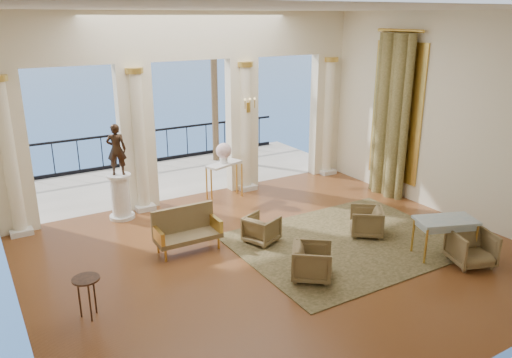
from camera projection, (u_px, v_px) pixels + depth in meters
floor at (279, 255)px, 9.58m from camera, size 9.00×9.00×0.00m
room_walls at (321, 117)px, 7.78m from camera, size 9.00×9.00×9.00m
arcade at (191, 95)px, 11.88m from camera, size 9.00×0.56×4.50m
terrace at (167, 178)px, 14.31m from camera, size 10.00×3.60×0.10m
balustrade at (147, 150)px, 15.47m from camera, size 9.00×0.06×1.03m
palm_tree at (213, 26)px, 14.65m from camera, size 2.00×2.00×4.50m
sea at (3, 105)px, 60.20m from camera, size 160.00×160.00×0.00m
curtain at (391, 116)px, 12.28m from camera, size 0.33×1.40×4.09m
window_frame at (397, 113)px, 12.34m from camera, size 0.04×1.60×3.40m
wall_sconce at (249, 106)px, 12.43m from camera, size 0.30×0.11×0.33m
rug at (347, 242)px, 10.11m from camera, size 4.39×3.43×0.02m
armchair_a at (312, 260)px, 8.65m from camera, size 0.91×0.91×0.69m
armchair_b at (472, 246)px, 9.14m from camera, size 0.89×0.86×0.72m
armchair_c at (366, 220)px, 10.39m from camera, size 0.87×0.87×0.66m
armchair_d at (262, 228)px, 10.07m from camera, size 0.75×0.77×0.62m
settee at (186, 229)px, 9.74m from camera, size 1.29×0.57×0.85m
game_table at (446, 223)px, 9.37m from camera, size 1.25×0.96×0.76m
pedestal at (121, 197)px, 11.21m from camera, size 0.57×0.57×1.04m
statue at (116, 149)px, 10.86m from camera, size 0.49×0.42×1.15m
console_table at (224, 169)px, 12.38m from camera, size 1.03×0.67×0.91m
urn at (224, 152)px, 12.24m from camera, size 0.38×0.38×0.51m
side_table at (86, 284)px, 7.46m from camera, size 0.41×0.41×0.67m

